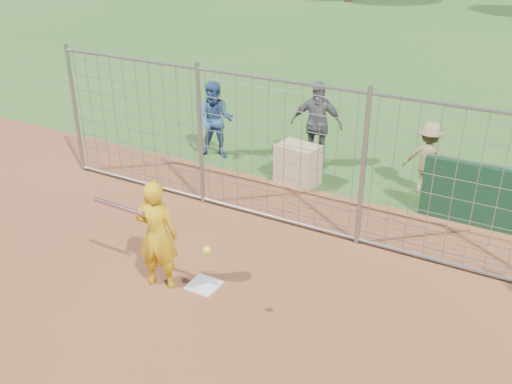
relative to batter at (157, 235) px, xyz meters
The scene contains 10 objects.
ground 1.10m from the batter, 39.79° to the left, with size 100.00×100.00×0.00m, color #2D591E.
home_plate 1.02m from the batter, 25.48° to the left, with size 0.43×0.43×0.02m, color silver.
dugout_wall 5.68m from the batter, 45.76° to the left, with size 2.60×0.20×1.10m, color #11381E.
batter is the anchor object (origin of this frame).
bystander_a 4.85m from the batter, 113.31° to the left, with size 0.81×0.63×1.67m, color navy.
bystander_b 5.06m from the batter, 88.19° to the left, with size 1.08×0.45×1.84m, color #56565B.
bystander_c 5.49m from the batter, 62.70° to the left, with size 0.91×0.53×1.41m, color olive.
equipment_bin 4.13m from the batter, 86.98° to the left, with size 0.80×0.55×0.80m, color tan.
equipment_in_play 0.47m from the batter, 104.49° to the right, with size 1.94×0.15×0.30m.
backstop_fence 2.57m from the batter, 77.19° to the left, with size 9.08×0.08×2.60m.
Camera 1 is at (3.97, -5.74, 4.81)m, focal length 40.00 mm.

